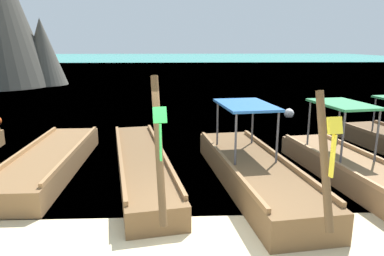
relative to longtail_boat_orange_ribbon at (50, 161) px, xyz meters
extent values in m
plane|color=beige|center=(3.63, -3.68, -0.28)|extent=(120.00, 120.00, 0.00)
plane|color=#2DB29E|center=(3.63, 57.38, -0.28)|extent=(120.00, 120.00, 0.00)
cube|color=brown|center=(0.00, 0.03, -0.02)|extent=(1.39, 5.25, 0.52)
cube|color=#9F7246|center=(-0.64, 0.02, 0.29)|extent=(0.11, 4.82, 0.10)
cube|color=#9F7246|center=(0.64, 0.03, 0.29)|extent=(0.11, 4.82, 0.10)
cube|color=brown|center=(2.37, -0.23, -0.03)|extent=(2.28, 6.43, 0.50)
cube|color=brown|center=(1.85, -0.32, 0.27)|extent=(1.15, 5.73, 0.10)
cube|color=brown|center=(2.88, -0.13, 0.27)|extent=(1.15, 5.73, 0.10)
cylinder|color=brown|center=(2.99, -3.53, 1.34)|extent=(0.27, 0.82, 2.27)
cube|color=green|center=(3.02, -3.71, 1.92)|extent=(0.22, 0.16, 0.25)
cube|color=green|center=(3.02, -3.73, 1.52)|extent=(0.04, 0.08, 0.57)
cube|color=brown|center=(5.03, -1.11, 0.01)|extent=(2.11, 5.67, 0.58)
cube|color=brown|center=(4.38, -1.20, 0.35)|extent=(0.74, 5.06, 0.10)
cube|color=brown|center=(5.69, -1.03, 0.35)|extent=(0.74, 5.06, 0.10)
cylinder|color=brown|center=(5.42, -4.00, 1.28)|extent=(0.21, 0.72, 2.01)
cube|color=yellow|center=(5.44, -4.17, 1.85)|extent=(0.21, 0.15, 0.25)
cube|color=yellow|center=(5.44, -4.19, 1.42)|extent=(0.04, 0.08, 0.62)
cylinder|color=#4C4C51|center=(4.57, -1.31, 0.89)|extent=(0.06, 0.06, 1.18)
cylinder|color=#4C4C51|center=(5.54, -1.19, 0.89)|extent=(0.06, 0.06, 1.18)
cylinder|color=#4C4C51|center=(4.35, 0.33, 0.89)|extent=(0.06, 0.06, 1.18)
cylinder|color=#4C4C51|center=(5.32, 0.46, 0.89)|extent=(0.06, 0.06, 1.18)
cube|color=#235BA3|center=(4.94, -0.43, 1.51)|extent=(1.42, 2.00, 0.06)
cube|color=olive|center=(7.46, -1.00, -0.03)|extent=(2.00, 5.22, 0.50)
cube|color=#AF7F52|center=(6.87, -1.09, 0.27)|extent=(0.77, 4.64, 0.10)
cube|color=#AF7F52|center=(8.05, -0.92, 0.27)|extent=(0.77, 4.64, 0.10)
cylinder|color=#4C4C51|center=(7.04, -1.20, 0.85)|extent=(0.06, 0.06, 1.25)
cylinder|color=#4C4C51|center=(7.92, -1.07, 0.85)|extent=(0.06, 0.06, 1.25)
cylinder|color=#4C4C51|center=(6.82, 0.31, 0.85)|extent=(0.06, 0.06, 1.25)
cylinder|color=#4C4C51|center=(7.70, 0.44, 0.85)|extent=(0.06, 0.06, 1.25)
cube|color=#2D844C|center=(7.37, -0.38, 1.50)|extent=(1.32, 1.87, 0.06)
cylinder|color=#4C4C51|center=(9.46, 1.82, 0.76)|extent=(0.06, 0.06, 1.12)
cone|color=#4E4B43|center=(-7.43, 20.64, 2.35)|extent=(3.63, 3.63, 5.26)
sphere|color=white|center=(8.26, 6.44, -0.06)|extent=(0.43, 0.43, 0.43)
camera|label=1|loc=(3.27, -8.82, 2.93)|focal=33.16mm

